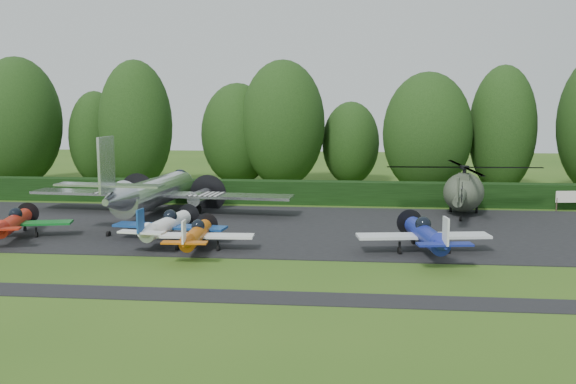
# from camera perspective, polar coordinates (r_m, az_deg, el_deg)

# --- Properties ---
(ground) EXTENTS (160.00, 160.00, 0.00)m
(ground) POSITION_cam_1_polar(r_m,az_deg,el_deg) (36.34, -10.35, -6.12)
(ground) COLOR #2F5517
(ground) RESTS_ON ground
(apron) EXTENTS (70.00, 18.00, 0.01)m
(apron) POSITION_cam_1_polar(r_m,az_deg,el_deg) (45.79, -6.87, -3.10)
(apron) COLOR black
(apron) RESTS_ON ground
(taxiway_verge) EXTENTS (70.00, 2.00, 0.00)m
(taxiway_verge) POSITION_cam_1_polar(r_m,az_deg,el_deg) (30.84, -13.47, -8.78)
(taxiway_verge) COLOR black
(taxiway_verge) RESTS_ON ground
(hedgerow) EXTENTS (90.00, 1.60, 2.00)m
(hedgerow) POSITION_cam_1_polar(r_m,az_deg,el_deg) (56.41, -4.43, -0.96)
(hedgerow) COLOR black
(hedgerow) RESTS_ON ground
(transport_plane) EXTENTS (21.26, 16.30, 6.81)m
(transport_plane) POSITION_cam_1_polar(r_m,az_deg,el_deg) (50.45, -11.83, 0.00)
(transport_plane) COLOR silver
(transport_plane) RESTS_ON ground
(light_plane_red) EXTENTS (7.05, 7.42, 2.71)m
(light_plane_red) POSITION_cam_1_polar(r_m,az_deg,el_deg) (44.79, -23.22, -2.49)
(light_plane_red) COLOR #B31E10
(light_plane_red) RESTS_ON ground
(light_plane_white) EXTENTS (7.30, 7.68, 2.81)m
(light_plane_white) POSITION_cam_1_polar(r_m,az_deg,el_deg) (40.77, -10.75, -2.90)
(light_plane_white) COLOR white
(light_plane_white) RESTS_ON ground
(light_plane_orange) EXTENTS (6.64, 6.98, 2.55)m
(light_plane_orange) POSITION_cam_1_polar(r_m,az_deg,el_deg) (38.12, -8.15, -3.76)
(light_plane_orange) COLOR #BF580B
(light_plane_orange) RESTS_ON ground
(light_plane_blue) EXTENTS (7.73, 8.13, 2.97)m
(light_plane_blue) POSITION_cam_1_polar(r_m,az_deg,el_deg) (37.74, 12.15, -3.71)
(light_plane_blue) COLOR navy
(light_plane_blue) RESTS_ON ground
(helicopter) EXTENTS (11.98, 14.03, 3.86)m
(helicopter) POSITION_cam_1_polar(r_m,az_deg,el_deg) (51.80, 15.38, 0.28)
(helicopter) COLOR #3A4333
(helicopter) RESTS_ON ground
(sign_board) EXTENTS (3.00, 0.11, 1.68)m
(sign_board) POSITION_cam_1_polar(r_m,az_deg,el_deg) (56.49, 24.09, -0.46)
(sign_board) COLOR #3F3326
(sign_board) RESTS_ON ground
(tree_0) EXTENTS (8.65, 8.65, 13.06)m
(tree_0) POSITION_cam_1_polar(r_m,az_deg,el_deg) (66.26, -0.47, 6.07)
(tree_0) COLOR black
(tree_0) RESTS_ON ground
(tree_1) EXTENTS (6.04, 6.04, 8.82)m
(tree_1) POSITION_cam_1_polar(r_m,az_deg,el_deg) (68.67, 5.59, 4.33)
(tree_1) COLOR black
(tree_1) RESTS_ON ground
(tree_3) EXTENTS (7.28, 7.28, 12.95)m
(tree_3) POSITION_cam_1_polar(r_m,az_deg,el_deg) (66.29, -13.39, 5.80)
(tree_3) COLOR black
(tree_3) RESTS_ON ground
(tree_4) EXTENTS (8.92, 8.92, 13.47)m
(tree_4) POSITION_cam_1_polar(r_m,az_deg,el_deg) (73.36, -22.86, 5.79)
(tree_4) COLOR black
(tree_4) RESTS_ON ground
(tree_5) EXTENTS (5.67, 5.67, 9.94)m
(tree_5) POSITION_cam_1_polar(r_m,az_deg,el_deg) (72.35, -16.72, 4.66)
(tree_5) COLOR black
(tree_5) RESTS_ON ground
(tree_8) EXTENTS (6.36, 6.36, 12.31)m
(tree_8) POSITION_cam_1_polar(r_m,az_deg,el_deg) (65.39, 18.52, 5.29)
(tree_8) COLOR black
(tree_8) RESTS_ON ground
(tree_9) EXTENTS (7.69, 7.69, 10.77)m
(tree_9) POSITION_cam_1_polar(r_m,az_deg,el_deg) (68.45, -4.50, 5.15)
(tree_9) COLOR black
(tree_9) RESTS_ON ground
(tree_11) EXTENTS (8.45, 8.45, 11.63)m
(tree_11) POSITION_cam_1_polar(r_m,az_deg,el_deg) (62.85, 12.27, 5.13)
(tree_11) COLOR black
(tree_11) RESTS_ON ground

